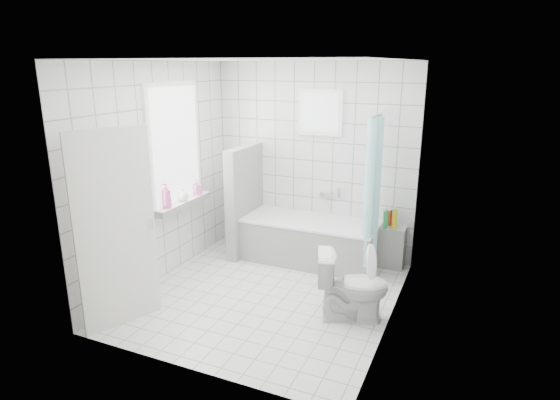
% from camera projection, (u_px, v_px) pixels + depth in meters
% --- Properties ---
extents(ground, '(3.00, 3.00, 0.00)m').
position_uv_depth(ground, '(266.00, 295.00, 5.39)').
color(ground, white).
rests_on(ground, ground).
extents(ceiling, '(3.00, 3.00, 0.00)m').
position_uv_depth(ceiling, '(264.00, 60.00, 4.66)').
color(ceiling, white).
rests_on(ceiling, ground).
extents(wall_back, '(2.80, 0.02, 2.60)m').
position_uv_depth(wall_back, '(313.00, 161.00, 6.34)').
color(wall_back, white).
rests_on(wall_back, ground).
extents(wall_front, '(2.80, 0.02, 2.60)m').
position_uv_depth(wall_front, '(184.00, 229.00, 3.71)').
color(wall_front, white).
rests_on(wall_front, ground).
extents(wall_left, '(0.02, 3.00, 2.60)m').
position_uv_depth(wall_left, '(159.00, 174.00, 5.57)').
color(wall_left, white).
rests_on(wall_left, ground).
extents(wall_right, '(0.02, 3.00, 2.60)m').
position_uv_depth(wall_right, '(397.00, 201.00, 4.48)').
color(wall_right, white).
rests_on(wall_right, ground).
extents(window_left, '(0.01, 0.90, 1.40)m').
position_uv_depth(window_left, '(176.00, 145.00, 5.73)').
color(window_left, white).
rests_on(window_left, wall_left).
extents(window_back, '(0.50, 0.01, 0.50)m').
position_uv_depth(window_back, '(320.00, 113.00, 6.08)').
color(window_back, white).
rests_on(window_back, wall_back).
extents(window_sill, '(0.18, 1.02, 0.08)m').
position_uv_depth(window_sill, '(183.00, 204.00, 5.92)').
color(window_sill, white).
rests_on(window_sill, wall_left).
extents(door, '(0.37, 0.74, 2.00)m').
position_uv_depth(door, '(116.00, 231.00, 4.55)').
color(door, silver).
rests_on(door, ground).
extents(bathtub, '(1.78, 0.77, 0.58)m').
position_uv_depth(bathtub, '(310.00, 240.00, 6.25)').
color(bathtub, white).
rests_on(bathtub, ground).
extents(partition_wall, '(0.15, 0.85, 1.50)m').
position_uv_depth(partition_wall, '(245.00, 200.00, 6.45)').
color(partition_wall, white).
rests_on(partition_wall, ground).
extents(tiled_ledge, '(0.40, 0.24, 0.55)m').
position_uv_depth(tiled_ledge, '(389.00, 246.00, 6.09)').
color(tiled_ledge, white).
rests_on(tiled_ledge, ground).
extents(toilet, '(0.82, 0.63, 0.74)m').
position_uv_depth(toilet, '(352.00, 286.00, 4.80)').
color(toilet, white).
rests_on(toilet, ground).
extents(curtain_rod, '(0.02, 0.80, 0.02)m').
position_uv_depth(curtain_rod, '(379.00, 114.00, 5.43)').
color(curtain_rod, silver).
rests_on(curtain_rod, wall_back).
extents(shower_curtain, '(0.14, 0.48, 1.78)m').
position_uv_depth(shower_curtain, '(372.00, 191.00, 5.57)').
color(shower_curtain, '#48D5CF').
rests_on(shower_curtain, curtain_rod).
extents(tub_faucet, '(0.18, 0.06, 0.06)m').
position_uv_depth(tub_faucet, '(326.00, 195.00, 6.35)').
color(tub_faucet, silver).
rests_on(tub_faucet, wall_back).
extents(sill_bottles, '(0.17, 0.80, 0.30)m').
position_uv_depth(sill_bottles, '(179.00, 193.00, 5.80)').
color(sill_bottles, pink).
rests_on(sill_bottles, window_sill).
extents(ledge_bottles, '(0.18, 0.18, 0.27)m').
position_uv_depth(ledge_bottles, '(391.00, 219.00, 5.95)').
color(ledge_bottles, green).
rests_on(ledge_bottles, tiled_ledge).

